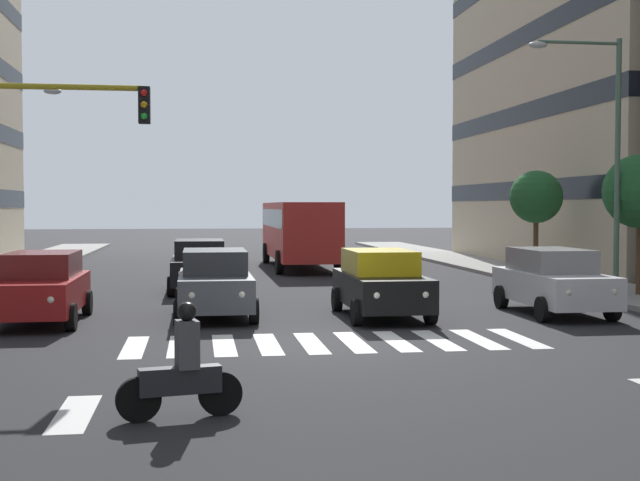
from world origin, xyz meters
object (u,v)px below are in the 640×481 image
Objects in this scene: car_1 at (381,283)px; car_3 at (42,287)px; car_2 at (215,283)px; bus_behind_traffic at (299,227)px; street_lamp_left at (604,141)px; car_0 at (553,281)px; car_row2_0 at (199,265)px; street_tree_2 at (536,197)px; street_tree_1 at (640,192)px; motorcycle_with_rider at (182,371)px.

car_1 is 1.00× the size of car_3.
bus_behind_traffic reaches higher than car_2.
car_2 is at bearing 8.74° from street_lamp_left.
car_row2_0 is at bearing -38.36° from car_0.
car_0 is 11.90m from street_tree_2.
car_0 is 0.58× the size of street_lamp_left.
street_tree_1 is at bearing -170.61° from car_3.
motorcycle_with_rider is at bearing 43.34° from street_tree_1.
car_0 is 4.63m from car_1.
car_1 reaches higher than motorcycle_with_rider.
car_1 is 17.71m from bus_behind_traffic.
motorcycle_with_rider is (4.85, 27.51, -1.21)m from bus_behind_traffic.
car_row2_0 is 17.08m from motorcycle_with_rider.
car_2 is 12.19m from street_lamp_left.
car_3 is at bearing 64.43° from bus_behind_traffic.
bus_behind_traffic is 2.45× the size of street_tree_1.
car_1 and car_row2_0 have the same top height.
street_tree_1 is (-4.08, -2.99, 2.40)m from car_0.
car_0 is at bearing 69.73° from street_tree_2.
car_row2_0 is 2.63× the size of motorcycle_with_rider.
car_2 is 13.33m from street_tree_1.
car_3 is 20.32m from street_tree_2.
street_lamp_left reaches higher than street_tree_2.
street_lamp_left reaches higher than bus_behind_traffic.
motorcycle_with_rider is 24.90m from street_tree_2.
bus_behind_traffic is 6.23× the size of motorcycle_with_rider.
car_0 is 1.04× the size of street_tree_1.
car_1 is at bearing 122.22° from car_row2_0.
motorcycle_with_rider is at bearing 89.05° from car_row2_0.
car_row2_0 is (4.57, -7.25, 0.00)m from car_1.
bus_behind_traffic is (-8.40, -17.55, 0.97)m from car_3.
street_lamp_left reaches higher than car_1.
car_3 is 17.50m from street_tree_1.
car_0 is at bearing 43.26° from street_lamp_left.
street_tree_2 is at bearing -99.65° from street_lamp_left.
bus_behind_traffic is 27.97m from motorcycle_with_rider.
bus_behind_traffic is at bearing -64.68° from street_lamp_left.
street_lamp_left is (-7.23, 15.27, 2.90)m from bus_behind_traffic.
street_tree_2 is (0.03, -7.96, -0.09)m from street_tree_1.
car_0 is 2.63× the size of motorcycle_with_rider.
car_2 is at bearing -8.88° from car_1.
car_3 is 10.58m from motorcycle_with_rider.
car_row2_0 is at bearing -86.78° from car_2.
street_tree_1 is at bearing 120.60° from bus_behind_traffic.
car_row2_0 is at bearing -17.90° from street_tree_1.
car_1 is 9.50m from street_tree_1.
car_0 is at bearing 175.54° from car_2.
street_lamp_left is 8.77m from street_tree_2.
bus_behind_traffic is at bearing -90.00° from car_1.
car_2 is 0.58× the size of street_lamp_left.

